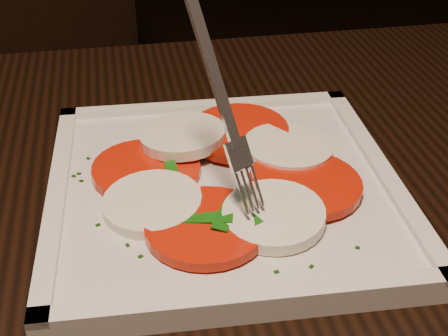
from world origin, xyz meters
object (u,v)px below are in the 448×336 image
Objects in this scene: table at (187,318)px; chair at (76,74)px; plate at (224,190)px; fork at (210,89)px.

table is 0.83m from chair.
plate is 0.11m from fork.
table is 0.22m from fork.
fork is at bearing -110.40° from chair.
fork is at bearing 23.04° from table.
plate is (0.08, -0.79, 0.22)m from chair.
chair is at bearing 92.19° from table.
table is at bearing 177.80° from fork.
chair is at bearing 95.48° from plate.
chair is 5.69× the size of fork.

